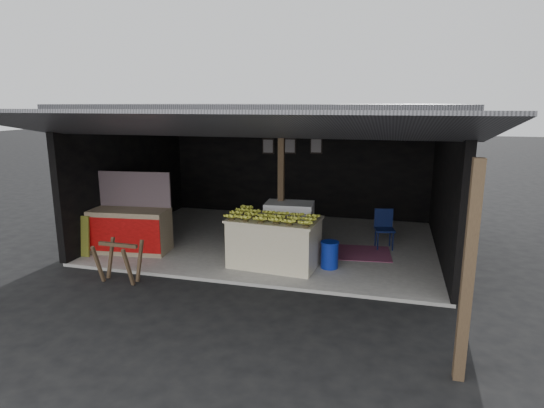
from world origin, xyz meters
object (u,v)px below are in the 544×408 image
(white_crate, at_px, (289,228))
(neighbor_stall, at_px, (130,228))
(sawhorse, at_px, (119,258))
(water_barrel, at_px, (330,255))
(banana_table, at_px, (274,242))
(plastic_chair, at_px, (384,225))

(white_crate, distance_m, neighbor_stall, 3.24)
(sawhorse, distance_m, water_barrel, 3.73)
(banana_table, relative_size, white_crate, 1.65)
(neighbor_stall, xyz_separation_m, sawhorse, (0.65, -1.41, -0.10))
(banana_table, bearing_deg, sawhorse, -145.35)
(white_crate, height_order, neighbor_stall, neighbor_stall)
(banana_table, relative_size, water_barrel, 3.64)
(banana_table, xyz_separation_m, neighbor_stall, (-3.05, 0.04, 0.03))
(neighbor_stall, relative_size, plastic_chair, 1.99)
(banana_table, height_order, neighbor_stall, neighbor_stall)
(sawhorse, bearing_deg, banana_table, 30.71)
(white_crate, bearing_deg, sawhorse, -144.05)
(water_barrel, distance_m, plastic_chair, 1.80)
(white_crate, xyz_separation_m, plastic_chair, (1.84, 0.89, -0.05))
(white_crate, bearing_deg, neighbor_stall, -171.55)
(water_barrel, bearing_deg, plastic_chair, 58.71)
(banana_table, bearing_deg, water_barrel, 12.05)
(banana_table, xyz_separation_m, white_crate, (0.11, 0.76, 0.07))
(banana_table, bearing_deg, white_crate, 87.02)
(banana_table, xyz_separation_m, sawhorse, (-2.40, -1.37, -0.07))
(water_barrel, height_order, plastic_chair, plastic_chair)
(sawhorse, height_order, plastic_chair, plastic_chair)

